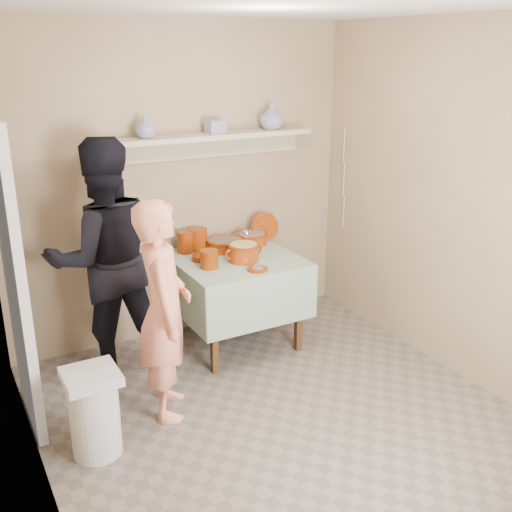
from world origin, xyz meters
TOP-DOWN VIEW (x-y plane):
  - ground at (0.00, 0.00)m, footprint 3.50×3.50m
  - tile_panel at (-1.46, 0.95)m, footprint 0.06×0.70m
  - plate_stack_a at (-0.05, 1.59)m, footprint 0.14×0.14m
  - plate_stack_b at (0.07, 1.60)m, footprint 0.15×0.15m
  - bowl_stack at (-0.04, 1.16)m, footprint 0.14×0.14m
  - empty_bowl at (-0.02, 1.35)m, footprint 0.15×0.15m
  - propped_lid at (0.70, 1.58)m, footprint 0.26×0.11m
  - vase_right at (0.78, 1.61)m, footprint 0.27×0.27m
  - vase_left at (-0.33, 1.62)m, footprint 0.23×0.23m
  - ceramic_box at (0.26, 1.62)m, footprint 0.16×0.13m
  - person_cook at (-0.62, 0.60)m, footprint 0.52×0.63m
  - person_helper at (-0.79, 1.36)m, footprint 0.89×0.70m
  - room_shell at (0.00, 0.00)m, footprint 3.04×3.54m
  - serving_table at (0.25, 1.28)m, footprint 0.97×0.97m
  - cazuela_meat_a at (0.26, 1.48)m, footprint 0.30×0.30m
  - cazuela_meat_b at (0.54, 1.52)m, footprint 0.28×0.28m
  - ladle at (0.49, 1.52)m, footprint 0.08×0.26m
  - cazuela_rice at (0.27, 1.17)m, footprint 0.33×0.25m
  - front_plate at (0.26, 0.93)m, footprint 0.16×0.16m
  - wall_shelf at (0.20, 1.65)m, footprint 1.80×0.25m
  - trash_bin at (-1.18, 0.38)m, footprint 0.32×0.32m
  - electrical_cord at (1.47, 1.48)m, footprint 0.01×0.05m

SIDE VIEW (x-z plane):
  - ground at x=0.00m, z-range 0.00..0.00m
  - trash_bin at x=-1.18m, z-range 0.00..0.56m
  - serving_table at x=0.25m, z-range 0.26..1.02m
  - person_cook at x=-0.62m, z-range 0.00..1.50m
  - front_plate at x=0.26m, z-range 0.76..0.78m
  - empty_bowl at x=-0.02m, z-range 0.76..0.81m
  - cazuela_meat_a at x=0.26m, z-range 0.77..0.87m
  - cazuela_meat_b at x=0.54m, z-range 0.77..0.87m
  - bowl_stack at x=-0.04m, z-range 0.76..0.90m
  - cazuela_rice at x=0.27m, z-range 0.77..0.92m
  - plate_stack_a at x=-0.05m, z-range 0.76..0.94m
  - plate_stack_b at x=0.07m, z-range 0.76..0.95m
  - ladle at x=0.49m, z-range 0.78..0.97m
  - propped_lid at x=0.70m, z-range 0.76..1.01m
  - person_helper at x=-0.79m, z-range 0.00..1.80m
  - tile_panel at x=-1.46m, z-range 0.00..2.00m
  - electrical_cord at x=1.47m, z-range 0.80..1.70m
  - room_shell at x=0.00m, z-range 0.30..2.92m
  - wall_shelf at x=0.20m, z-range 1.57..1.78m
  - ceramic_box at x=0.26m, z-range 1.72..1.83m
  - vase_left at x=-0.33m, z-range 1.72..1.89m
  - vase_right at x=0.78m, z-range 1.72..1.93m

